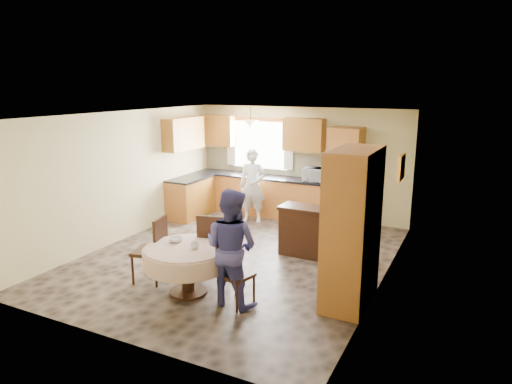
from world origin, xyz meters
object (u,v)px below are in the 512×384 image
at_px(chair_right, 232,268).
at_px(person_dining, 231,247).
at_px(cupboard, 352,228).
at_px(dining_table, 187,257).
at_px(person_sink, 253,186).
at_px(chair_back, 213,243).
at_px(chair_left, 154,246).
at_px(sideboard, 312,234).
at_px(oven_tower, 345,177).

bearing_deg(chair_right, person_dining, -175.24).
xyz_separation_m(cupboard, dining_table, (-2.18, -0.78, -0.53)).
distance_m(cupboard, person_sink, 4.12).
xyz_separation_m(chair_back, person_sink, (-0.85, 3.04, 0.23)).
relative_size(dining_table, person_dining, 0.77).
distance_m(chair_left, chair_right, 1.42).
relative_size(sideboard, chair_right, 1.25).
bearing_deg(dining_table, cupboard, 19.74).
xyz_separation_m(dining_table, chair_back, (0.07, 0.60, 0.03)).
xyz_separation_m(oven_tower, chair_left, (-1.80, -4.14, -0.49)).
relative_size(sideboard, chair_left, 1.13).
distance_m(dining_table, chair_back, 0.61).
height_order(oven_tower, chair_right, oven_tower).
distance_m(oven_tower, sideboard, 2.14).
xyz_separation_m(oven_tower, sideboard, (0.01, -2.04, -0.64)).
height_order(dining_table, person_sink, person_sink).
xyz_separation_m(dining_table, chair_right, (0.73, 0.03, -0.04)).
bearing_deg(sideboard, person_dining, -98.60).
relative_size(oven_tower, sideboard, 1.81).
distance_m(sideboard, chair_right, 2.23).
distance_m(cupboard, chair_back, 2.18).
bearing_deg(dining_table, chair_left, 170.40).
height_order(cupboard, chair_right, cupboard).
height_order(cupboard, chair_left, cupboard).
distance_m(sideboard, person_sink, 2.41).
relative_size(chair_right, person_sink, 0.57).
bearing_deg(chair_right, cupboard, -48.25).
height_order(oven_tower, sideboard, oven_tower).
distance_m(dining_table, chair_right, 0.73).
distance_m(chair_left, person_sink, 3.54).
bearing_deg(dining_table, chair_back, 83.23).
bearing_deg(chair_back, sideboard, -138.03).
bearing_deg(chair_right, dining_table, 106.70).
xyz_separation_m(chair_left, chair_right, (1.42, -0.09, -0.06)).
relative_size(chair_back, chair_right, 1.14).
distance_m(oven_tower, person_dining, 4.27).
bearing_deg(cupboard, person_sink, 135.97).
xyz_separation_m(oven_tower, dining_table, (-1.11, -4.26, -0.50)).
bearing_deg(person_sink, sideboard, -51.07).
height_order(oven_tower, dining_table, oven_tower).
xyz_separation_m(cupboard, chair_back, (-2.11, -0.18, -0.50)).
relative_size(sideboard, person_sink, 0.72).
height_order(sideboard, chair_right, chair_right).
bearing_deg(cupboard, dining_table, -160.26).
bearing_deg(oven_tower, sideboard, -89.76).
bearing_deg(person_sink, dining_table, -92.11).
distance_m(oven_tower, chair_right, 4.28).
xyz_separation_m(sideboard, person_sink, (-1.90, 1.43, 0.40)).
height_order(chair_left, person_dining, person_dining).
height_order(chair_left, person_sink, person_sink).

